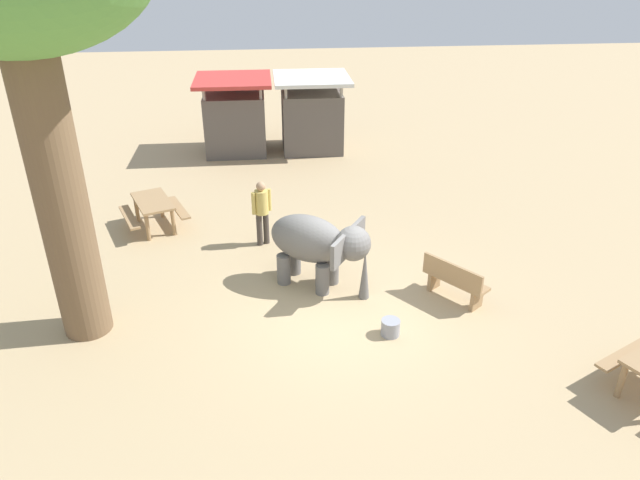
% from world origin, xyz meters
% --- Properties ---
extents(ground_plane, '(60.00, 60.00, 0.00)m').
position_xyz_m(ground_plane, '(0.00, 0.00, 0.00)').
color(ground_plane, tan).
extents(elephant, '(2.18, 1.98, 1.59)m').
position_xyz_m(elephant, '(-0.41, 1.01, 1.01)').
color(elephant, slate).
rests_on(elephant, ground_plane).
extents(person_handler, '(0.47, 0.32, 1.62)m').
position_xyz_m(person_handler, '(-1.55, 3.03, 0.95)').
color(person_handler, '#3F3833').
rests_on(person_handler, ground_plane).
extents(wooden_bench, '(1.18, 1.35, 0.88)m').
position_xyz_m(wooden_bench, '(2.32, 0.18, 0.47)').
color(wooden_bench, '#9E7A51').
rests_on(wooden_bench, ground_plane).
extents(picnic_table_far, '(1.93, 1.95, 0.78)m').
position_xyz_m(picnic_table_far, '(-4.29, 4.17, 0.59)').
color(picnic_table_far, '#9E7A51').
rests_on(picnic_table_far, ground_plane).
extents(market_stall_red, '(2.50, 2.50, 2.52)m').
position_xyz_m(market_stall_red, '(-2.36, 9.98, 1.14)').
color(market_stall_red, '#59514C').
rests_on(market_stall_red, ground_plane).
extents(market_stall_white, '(2.50, 2.50, 2.52)m').
position_xyz_m(market_stall_white, '(0.24, 9.98, 1.14)').
color(market_stall_white, '#59514C').
rests_on(market_stall_white, ground_plane).
extents(feed_bucket, '(0.36, 0.36, 0.32)m').
position_xyz_m(feed_bucket, '(0.79, -0.89, 0.16)').
color(feed_bucket, gray).
rests_on(feed_bucket, ground_plane).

